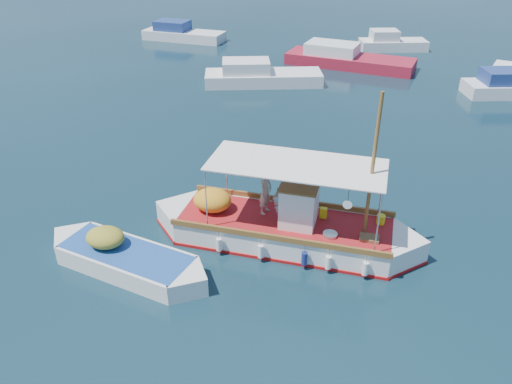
# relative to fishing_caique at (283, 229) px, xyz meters

# --- Properties ---
(ground) EXTENTS (160.00, 160.00, 0.00)m
(ground) POSITION_rel_fishing_caique_xyz_m (0.20, 0.13, -0.52)
(ground) COLOR black
(ground) RESTS_ON ground
(fishing_caique) EXTENTS (9.74, 2.82, 5.94)m
(fishing_caique) POSITION_rel_fishing_caique_xyz_m (0.00, 0.00, 0.00)
(fishing_caique) COLOR white
(fishing_caique) RESTS_ON ground
(dinghy) EXTENTS (6.06, 2.62, 1.51)m
(dinghy) POSITION_rel_fishing_caique_xyz_m (-4.65, -2.78, -0.20)
(dinghy) COLOR white
(dinghy) RESTS_ON ground
(bg_boat_nw) EXTENTS (8.03, 4.57, 1.80)m
(bg_boat_nw) POSITION_rel_fishing_caique_xyz_m (-5.20, 17.18, -0.03)
(bg_boat_nw) COLOR silver
(bg_boat_nw) RESTS_ON ground
(bg_boat_n) EXTENTS (9.59, 4.26, 1.80)m
(bg_boat_n) POSITION_rel_fishing_caique_xyz_m (-0.10, 22.92, -0.03)
(bg_boat_n) COLOR maroon
(bg_boat_n) RESTS_ON ground
(bg_boat_ne) EXTENTS (6.46, 3.83, 1.80)m
(bg_boat_ne) POSITION_rel_fishing_caique_xyz_m (10.58, 19.03, -0.03)
(bg_boat_ne) COLOR silver
(bg_boat_ne) RESTS_ON ground
(bg_boat_far_w) EXTENTS (7.31, 2.82, 1.80)m
(bg_boat_far_w) POSITION_rel_fishing_caique_xyz_m (-14.96, 27.63, -0.03)
(bg_boat_far_w) COLOR silver
(bg_boat_far_w) RESTS_ON ground
(bg_boat_far_n) EXTENTS (5.72, 3.46, 1.80)m
(bg_boat_far_n) POSITION_rel_fishing_caique_xyz_m (3.00, 28.72, -0.03)
(bg_boat_far_n) COLOR silver
(bg_boat_far_n) RESTS_ON ground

